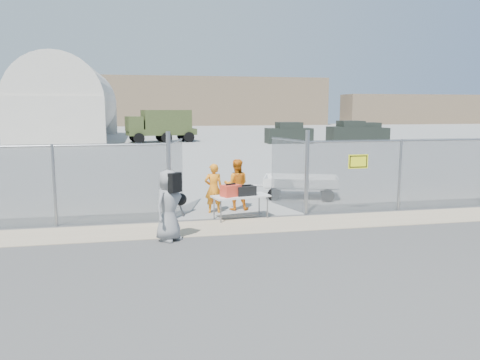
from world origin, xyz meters
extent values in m
plane|color=#3D3D3D|center=(0.00, 0.00, 0.00)|extent=(160.00, 160.00, 0.00)
cube|color=gray|center=(0.00, 42.00, 0.01)|extent=(160.00, 80.00, 0.01)
cube|color=tan|center=(0.00, 1.00, 0.01)|extent=(44.00, 1.60, 0.01)
cube|color=#EC4029|center=(-0.31, 1.78, 0.84)|extent=(0.62, 0.53, 0.32)
cube|color=black|center=(0.12, 1.83, 0.82)|extent=(0.61, 0.44, 0.27)
imported|color=orange|center=(-0.65, 2.78, 0.75)|extent=(0.56, 0.38, 1.50)
imported|color=orange|center=(0.10, 3.05, 0.79)|extent=(0.87, 0.73, 1.58)
imported|color=gray|center=(-2.12, 0.05, 0.85)|extent=(0.98, 0.96, 1.70)
camera|label=1|loc=(-2.66, -10.88, 3.11)|focal=35.00mm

